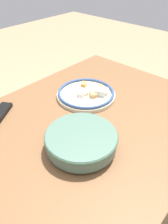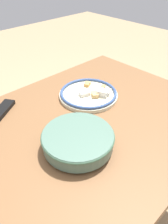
% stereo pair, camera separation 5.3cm
% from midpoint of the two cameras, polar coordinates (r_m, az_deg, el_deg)
% --- Properties ---
extents(ground_plane, '(8.00, 8.00, 0.00)m').
position_cam_midpoint_polar(ground_plane, '(1.54, -1.55, -24.52)').
color(ground_plane, '#9E8460').
extents(dining_table, '(1.31, 0.93, 0.73)m').
position_cam_midpoint_polar(dining_table, '(1.02, -2.14, -6.78)').
color(dining_table, brown).
rests_on(dining_table, ground_plane).
extents(noodle_bowl, '(0.28, 0.28, 0.07)m').
position_cam_midpoint_polar(noodle_bowl, '(0.83, -2.57, -7.31)').
color(noodle_bowl, '#4C6B5B').
rests_on(noodle_bowl, dining_table).
extents(food_plate, '(0.30, 0.30, 0.05)m').
position_cam_midpoint_polar(food_plate, '(1.14, -0.65, 4.78)').
color(food_plate, beige).
rests_on(food_plate, dining_table).
extents(tv_remote, '(0.17, 0.14, 0.02)m').
position_cam_midpoint_polar(tv_remote, '(1.09, -22.48, -0.50)').
color(tv_remote, black).
rests_on(tv_remote, dining_table).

